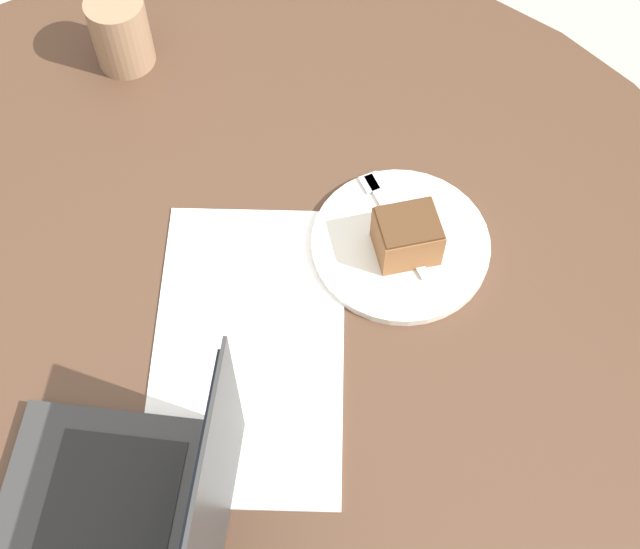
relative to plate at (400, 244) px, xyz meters
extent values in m
plane|color=#B7AD9E|center=(0.08, -0.23, -0.76)|extent=(12.00, 12.00, 0.00)
cylinder|color=#4C3323|center=(0.08, -0.23, -0.75)|extent=(0.45, 0.45, 0.02)
cylinder|color=#4C3323|center=(0.08, -0.23, -0.39)|extent=(0.13, 0.13, 0.70)
cylinder|color=#4C3323|center=(0.08, -0.23, -0.02)|extent=(1.37, 1.37, 0.03)
cube|color=white|center=(0.09, -0.22, 0.00)|extent=(0.44, 0.32, 0.00)
cylinder|color=silver|center=(0.00, 0.00, 0.00)|extent=(0.23, 0.23, 0.01)
cube|color=brown|center=(0.01, 0.00, 0.04)|extent=(0.07, 0.08, 0.06)
cube|color=#4D311C|center=(0.01, 0.00, 0.07)|extent=(0.06, 0.07, 0.00)
cube|color=silver|center=(-0.02, 0.00, 0.01)|extent=(0.17, 0.04, 0.00)
cube|color=silver|center=(-0.10, -0.01, 0.01)|extent=(0.03, 0.03, 0.00)
cylinder|color=#997556|center=(-0.40, -0.30, 0.05)|extent=(0.08, 0.08, 0.11)
cube|color=#2D2D2D|center=(0.35, -0.30, 0.12)|extent=(0.30, 0.12, 0.22)
cube|color=black|center=(0.34, -0.30, 0.12)|extent=(0.29, 0.11, 0.21)
camera|label=1|loc=(0.56, -0.24, 0.96)|focal=50.00mm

